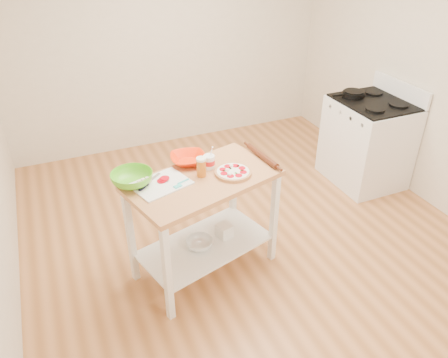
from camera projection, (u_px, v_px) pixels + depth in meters
room_shell at (252, 101)px, 3.43m from camera, size 4.04×4.54×2.74m
prep_island at (204, 206)px, 3.42m from camera, size 1.27×0.91×0.90m
gas_stove at (367, 142)px, 4.77m from camera, size 0.69×0.81×1.11m
skillet at (353, 93)px, 4.63m from camera, size 0.37×0.24×0.03m
pizza at (233, 172)px, 3.34m from camera, size 0.28×0.28×0.05m
cutting_board at (160, 184)px, 3.21m from camera, size 0.47×0.40×0.04m
spatula at (181, 184)px, 3.20m from camera, size 0.14×0.09×0.01m
knife at (147, 184)px, 3.19m from camera, size 0.21×0.20×0.01m
orange_bowl at (188, 159)px, 3.48m from camera, size 0.32×0.32×0.07m
green_bowl at (132, 179)px, 3.19m from camera, size 0.32×0.32×0.10m
beer_pint at (201, 167)px, 3.29m from camera, size 0.08×0.08×0.15m
yogurt_tub at (209, 162)px, 3.40m from camera, size 0.09×0.09×0.19m
rolling_pin at (262, 156)px, 3.54m from camera, size 0.09×0.41×0.05m
shelf_glass_bowl at (199, 244)px, 3.58m from camera, size 0.23×0.23×0.07m
shelf_bin at (224, 231)px, 3.68m from camera, size 0.14×0.14×0.12m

